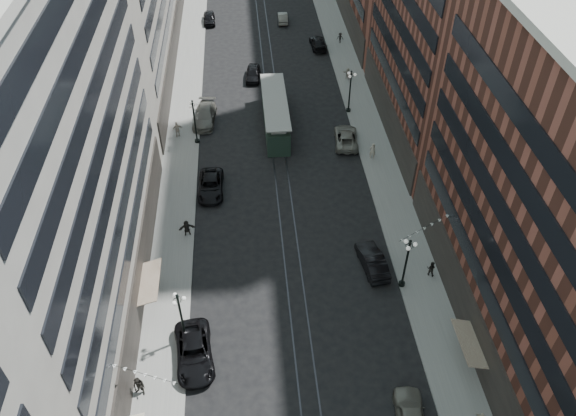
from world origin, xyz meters
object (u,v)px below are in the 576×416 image
object	(u,v)px
lamppost_se_far	(406,262)
pedestrian_8	(372,151)
lamppost_se_mid	(350,90)
pedestrian_2	(139,387)
car_12	(318,43)
car_13	(253,73)
streetcar	(275,114)
pedestrian_7	(431,268)
lamppost_sw_far	(181,316)
car_14	(283,18)
car_7	(211,186)
pedestrian_extra_0	(348,74)
pedestrian_9	(340,38)
car_9	(209,18)
car_2	(194,352)
car_8	(205,116)
car_11	(346,137)
pedestrian_6	(177,129)
lamppost_sw_mid	(195,120)
car_10	(372,261)
pedestrian_5	(187,228)

from	to	relation	value
lamppost_se_far	pedestrian_8	distance (m)	18.41
lamppost_se_mid	pedestrian_2	distance (m)	42.38
pedestrian_2	car_12	world-z (taller)	pedestrian_2
car_12	car_13	size ratio (longest dim) A/B	1.10
streetcar	pedestrian_7	size ratio (longest dim) A/B	8.03
lamppost_sw_far	lamppost_se_far	world-z (taller)	same
car_14	car_7	bearing A→B (deg)	77.09
streetcar	pedestrian_extra_0	distance (m)	14.57
car_14	pedestrian_2	bearing A→B (deg)	78.14
car_14	lamppost_se_mid	bearing A→B (deg)	104.29
car_13	pedestrian_9	xyz separation A→B (m)	(13.24, 9.35, 0.14)
pedestrian_2	car_9	size ratio (longest dim) A/B	0.43
lamppost_sw_far	pedestrian_2	xyz separation A→B (m)	(-3.00, -4.53, -1.98)
lamppost_se_far	car_13	distance (m)	39.08
lamppost_se_mid	lamppost_sw_far	bearing A→B (deg)	-119.90
pedestrian_extra_0	car_2	bearing A→B (deg)	95.00
streetcar	car_8	world-z (taller)	streetcar
streetcar	pedestrian_2	distance (m)	36.37
car_11	car_13	bearing A→B (deg)	-51.46
pedestrian_2	pedestrian_9	world-z (taller)	pedestrian_2
car_12	pedestrian_6	size ratio (longest dim) A/B	2.61
car_9	car_7	bearing A→B (deg)	-90.88
car_9	car_14	xyz separation A→B (m)	(11.60, -0.65, -0.07)
lamppost_sw_mid	car_9	world-z (taller)	lamppost_sw_mid
lamppost_sw_far	car_10	size ratio (longest dim) A/B	1.10
streetcar	pedestrian_2	size ratio (longest dim) A/B	6.60
car_10	pedestrian_7	bearing A→B (deg)	156.05
pedestrian_8	car_10	bearing A→B (deg)	82.48
pedestrian_2	pedestrian_8	bearing A→B (deg)	73.46
lamppost_sw_far	car_10	bearing A→B (deg)	21.45
lamppost_se_far	lamppost_sw_far	bearing A→B (deg)	-167.74
car_10	car_11	bearing A→B (deg)	-100.16
car_10	car_11	size ratio (longest dim) A/B	0.92
lamppost_sw_mid	car_7	bearing A→B (deg)	-78.91
lamppost_se_far	pedestrian_7	distance (m)	3.63
car_10	lamppost_sw_mid	bearing A→B (deg)	-59.59
pedestrian_9	lamppost_sw_far	bearing A→B (deg)	-103.35
car_12	car_13	xyz separation A→B (m)	(-9.86, -8.41, 0.05)
lamppost_se_mid	pedestrian_9	size ratio (longest dim) A/B	3.56
car_10	pedestrian_5	distance (m)	17.54
lamppost_sw_far	car_9	world-z (taller)	lamppost_sw_far
lamppost_se_mid	car_14	bearing A→B (deg)	102.53
pedestrian_extra_0	car_9	bearing A→B (deg)	-17.12
lamppost_sw_far	car_7	xyz separation A→B (m)	(1.72, 18.22, -2.33)
car_13	pedestrian_5	distance (m)	30.33
car_7	lamppost_sw_far	bearing A→B (deg)	-94.28
lamppost_sw_far	car_9	xyz separation A→B (m)	(0.80, 59.65, -2.33)
lamppost_sw_far	car_8	distance (m)	31.45
lamppost_se_far	car_8	bearing A→B (deg)	122.75
car_2	pedestrian_7	world-z (taller)	pedestrian_7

